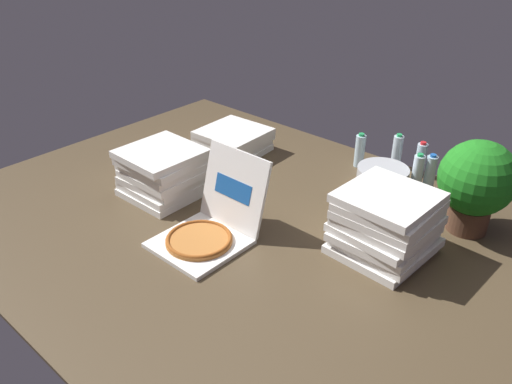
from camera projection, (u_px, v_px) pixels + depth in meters
The scene contains 12 objects.
ground_plane at pixel (245, 223), 2.77m from camera, with size 3.20×2.40×0.02m, color #4C3D28.
open_pizza_box at pixel (209, 226), 2.58m from camera, with size 0.41×0.52×0.42m.
pizza_stack_left_near at pixel (386, 224), 2.45m from camera, with size 0.45×0.45×0.32m.
pizza_stack_right_far at pixel (233, 141), 3.49m from camera, with size 0.45×0.44×0.16m.
pizza_stack_right_mid at pixel (164, 172), 2.96m from camera, with size 0.44×0.45×0.28m.
ice_bucket at pixel (382, 177), 3.07m from camera, with size 0.31×0.31×0.12m, color #B7BABF.
water_bottle_0 at pixel (421, 160), 3.18m from camera, with size 0.06×0.06×0.23m.
water_bottle_1 at pixel (430, 173), 3.03m from camera, with size 0.06×0.06×0.23m.
water_bottle_2 at pixel (418, 172), 3.03m from camera, with size 0.06×0.06×0.23m.
water_bottle_3 at pixel (360, 151), 3.29m from camera, with size 0.06×0.06×0.23m.
water_bottle_4 at pixel (397, 151), 3.28m from camera, with size 0.06×0.06×0.23m.
potted_plant at pixel (476, 182), 2.56m from camera, with size 0.38×0.38×0.50m.
Camera 1 is at (1.59, -1.69, 1.51)m, focal length 36.02 mm.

